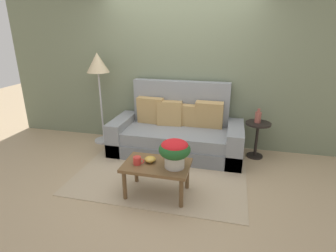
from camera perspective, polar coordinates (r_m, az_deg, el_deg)
ground_plane at (r=4.00m, az=-0.98°, el=-9.29°), size 14.00×14.00×0.00m
wall_back at (r=4.65m, az=2.55°, el=12.43°), size 6.40×0.12×2.70m
area_rug at (r=3.96m, az=-1.17°, el=-9.57°), size 2.35×1.81×0.01m
couch at (r=4.45m, az=1.92°, el=-1.46°), size 2.10×0.89×1.14m
coffee_table at (r=3.31m, az=-2.40°, el=-8.95°), size 0.80×0.51×0.42m
side_table at (r=4.46m, az=18.36°, el=-1.52°), size 0.39×0.39×0.58m
floor_lamp at (r=4.78m, az=-14.59°, el=11.54°), size 0.38×0.38×1.58m
potted_plant at (r=3.11m, az=1.41°, el=-5.21°), size 0.37×0.37×0.34m
coffee_mug at (r=3.27m, az=-6.51°, el=-7.29°), size 0.14×0.09×0.10m
snack_bowl at (r=3.31m, az=-3.81°, el=-7.03°), size 0.14×0.14×0.07m
table_vase at (r=4.39m, az=18.53°, el=1.85°), size 0.09×0.09×0.22m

